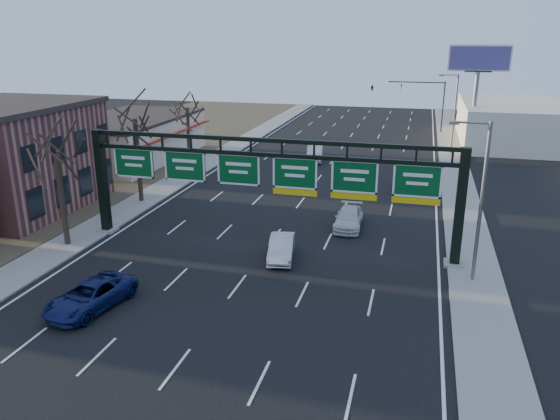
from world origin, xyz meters
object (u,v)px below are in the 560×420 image
(car_blue_suv, at_px, (90,296))
(car_white_wagon, at_px, (349,218))
(car_silver_sedan, at_px, (282,248))
(sign_gantry, at_px, (269,179))

(car_blue_suv, bearing_deg, car_white_wagon, 65.34)
(car_blue_suv, relative_size, car_silver_sedan, 1.21)
(car_silver_sedan, bearing_deg, car_white_wagon, 54.00)
(sign_gantry, relative_size, car_silver_sedan, 5.87)
(car_blue_suv, distance_m, car_white_wagon, 18.89)
(sign_gantry, bearing_deg, car_silver_sedan, -51.73)
(sign_gantry, xyz_separation_m, car_silver_sedan, (1.21, -1.53, -3.94))
(car_blue_suv, bearing_deg, sign_gantry, 68.41)
(car_silver_sedan, relative_size, car_white_wagon, 0.91)
(sign_gantry, height_order, car_silver_sedan, sign_gantry)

